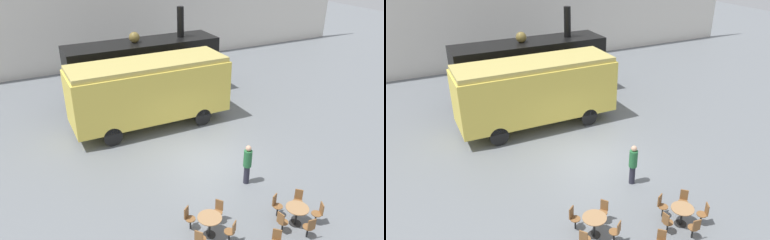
{
  "view_description": "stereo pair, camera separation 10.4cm",
  "coord_description": "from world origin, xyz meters",
  "views": [
    {
      "loc": [
        -7.12,
        -12.77,
        9.15
      ],
      "look_at": [
        -0.19,
        1.0,
        1.6
      ],
      "focal_mm": 35.0,
      "sensor_mm": 36.0,
      "label": 1
    },
    {
      "loc": [
        -7.02,
        -12.82,
        9.15
      ],
      "look_at": [
        -0.19,
        1.0,
        1.6
      ],
      "focal_mm": 35.0,
      "sensor_mm": 36.0,
      "label": 2
    }
  ],
  "objects": [
    {
      "name": "visitor_person",
      "position": [
        0.62,
        -2.36,
        0.96
      ],
      "size": [
        0.34,
        0.34,
        1.76
      ],
      "color": "#262633",
      "rests_on": "ground_plane"
    },
    {
      "name": "passenger_coach_vintage",
      "position": [
        -0.94,
        4.43,
        2.06
      ],
      "size": [
        8.2,
        2.77,
        3.55
      ],
      "color": "#E0C64C",
      "rests_on": "ground_plane"
    },
    {
      "name": "cafe_chair_6",
      "position": [
        0.43,
        -4.52,
        0.51
      ],
      "size": [
        0.39,
        0.4,
        0.87
      ],
      "rotation": [
        0.0,
        0.0,
        11.48
      ],
      "color": "black",
      "rests_on": "ground_plane"
    },
    {
      "name": "cafe_chair_4",
      "position": [
        1.48,
        -5.55,
        0.51
      ],
      "size": [
        0.4,
        0.39,
        0.87
      ],
      "rotation": [
        0.0,
        0.0,
        8.96
      ],
      "color": "black",
      "rests_on": "ground_plane"
    },
    {
      "name": "cafe_chair_7",
      "position": [
        0.03,
        -5.33,
        0.51
      ],
      "size": [
        0.37,
        0.36,
        0.87
      ],
      "rotation": [
        0.0,
        0.0,
        12.73
      ],
      "color": "black",
      "rests_on": "ground_plane"
    },
    {
      "name": "backdrop_wall",
      "position": [
        0.0,
        15.4,
        4.5
      ],
      "size": [
        44.0,
        0.15,
        9.0
      ],
      "color": "silver",
      "rests_on": "ground_plane"
    },
    {
      "name": "steam_locomotive",
      "position": [
        0.16,
        8.32,
        2.2
      ],
      "size": [
        9.26,
        2.49,
        5.4
      ],
      "color": "black",
      "rests_on": "ground_plane"
    },
    {
      "name": "cafe_chair_8",
      "position": [
        0.68,
        -5.97,
        0.51
      ],
      "size": [
        0.36,
        0.37,
        0.87
      ],
      "rotation": [
        0.0,
        0.0,
        13.99
      ],
      "color": "black",
      "rests_on": "ground_plane"
    },
    {
      "name": "cafe_chair_9",
      "position": [
        -0.69,
        -5.95,
        0.51
      ],
      "size": [
        0.4,
        0.4,
        0.87
      ],
      "rotation": [
        0.0,
        0.0,
        3.93
      ],
      "color": "black",
      "rests_on": "ground_plane"
    },
    {
      "name": "cafe_chair_1",
      "position": [
        -1.59,
        -3.85,
        0.51
      ],
      "size": [
        0.4,
        0.4,
        0.87
      ],
      "rotation": [
        0.0,
        0.0,
        10.08
      ],
      "color": "black",
      "rests_on": "ground_plane"
    },
    {
      "name": "cafe_table_near",
      "position": [
        -2.22,
        -4.33,
        0.6
      ],
      "size": [
        0.83,
        0.83,
        0.78
      ],
      "color": "black",
      "rests_on": "ground_plane"
    },
    {
      "name": "cafe_chair_2",
      "position": [
        -2.7,
        -3.71,
        0.51
      ],
      "size": [
        0.4,
        0.4,
        0.87
      ],
      "rotation": [
        0.0,
        0.0,
        11.65
      ],
      "color": "black",
      "rests_on": "ground_plane"
    },
    {
      "name": "cafe_chair_3",
      "position": [
        -2.84,
        -4.81,
        0.51
      ],
      "size": [
        0.4,
        0.4,
        0.87
      ],
      "rotation": [
        0.0,
        0.0,
        13.22
      ],
      "color": "black",
      "rests_on": "ground_plane"
    },
    {
      "name": "ground_plane",
      "position": [
        0.0,
        0.0,
        0.0
      ],
      "size": [
        80.0,
        80.0,
        0.0
      ],
      "primitive_type": "plane",
      "color": "slate"
    },
    {
      "name": "cafe_chair_5",
      "position": [
        1.33,
        -4.65,
        0.51
      ],
      "size": [
        0.4,
        0.4,
        0.87
      ],
      "rotation": [
        0.0,
        0.0,
        10.22
      ],
      "color": "black",
      "rests_on": "ground_plane"
    },
    {
      "name": "cafe_chair_0",
      "position": [
        -1.73,
        -4.95,
        0.51
      ],
      "size": [
        0.4,
        0.4,
        0.87
      ],
      "rotation": [
        0.0,
        0.0,
        8.51
      ],
      "color": "black",
      "rests_on": "ground_plane"
    },
    {
      "name": "cafe_table_mid",
      "position": [
        0.79,
        -5.2,
        0.54
      ],
      "size": [
        0.8,
        0.8,
        0.71
      ],
      "color": "black",
      "rests_on": "ground_plane"
    }
  ]
}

